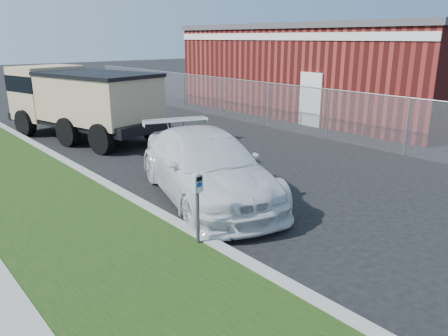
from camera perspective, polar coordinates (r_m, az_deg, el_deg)
ground at (r=9.53m, az=10.41°, el=-5.54°), size 120.00×120.00×0.00m
chainlink_fence at (r=18.13m, az=5.83°, el=9.32°), size 0.06×30.06×30.00m
brick_building at (r=23.29m, az=14.72°, el=12.62°), size 9.20×14.20×4.17m
parking_meter at (r=7.36m, az=-3.50°, el=-3.23°), size 0.19×0.13×1.29m
white_wagon at (r=9.99m, az=-2.52°, el=0.34°), size 3.55×5.57×1.50m
dump_truck at (r=16.88m, az=-18.38°, el=8.55°), size 3.82×6.79×2.52m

